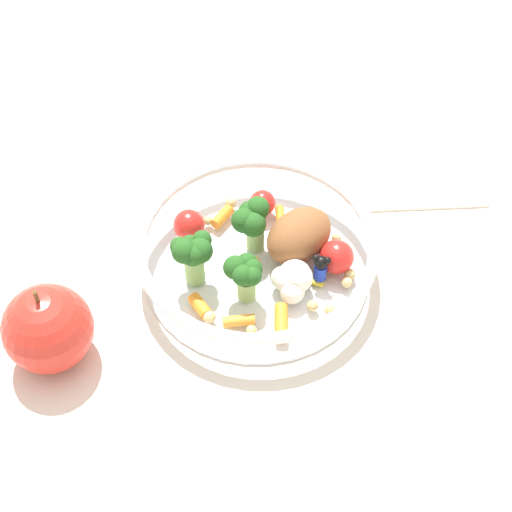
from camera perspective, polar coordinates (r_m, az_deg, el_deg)
ground_plane at (r=0.73m, az=-0.59°, el=-0.94°), size 2.40×2.40×0.00m
food_container at (r=0.71m, az=0.40°, el=0.29°), size 0.23×0.23×0.07m
loose_apple at (r=0.67m, az=-15.52°, el=-5.33°), size 0.08×0.08×0.09m
folded_napkin at (r=0.84m, az=12.34°, el=6.24°), size 0.16×0.15×0.01m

